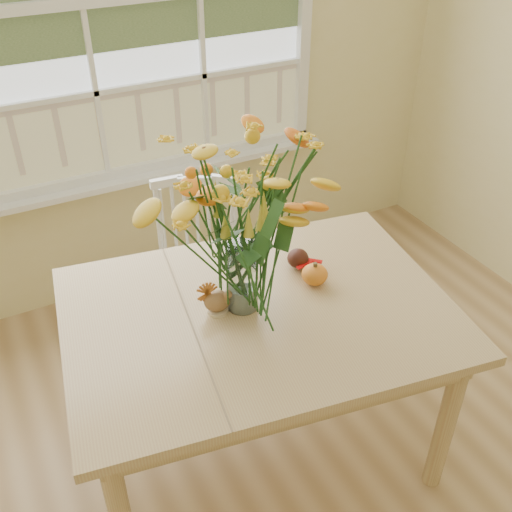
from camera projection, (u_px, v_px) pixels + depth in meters
wall_back at (87, 48)px, 2.72m from camera, size 4.00×0.02×2.70m
window at (82, 7)px, 2.59m from camera, size 2.42×0.12×1.74m
dining_table at (259, 328)px, 2.20m from camera, size 1.51×1.18×0.74m
windsor_chair at (199, 260)px, 2.85m from camera, size 0.51×0.50×0.86m
flower_vase at (241, 214)px, 1.95m from camera, size 0.54×0.54×0.64m
pumpkin at (315, 275)px, 2.25m from camera, size 0.10×0.10×0.08m
turkey_figurine at (217, 301)px, 2.11m from camera, size 0.11×0.09×0.12m
dark_gourd at (298, 259)px, 2.34m from camera, size 0.13×0.10×0.08m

